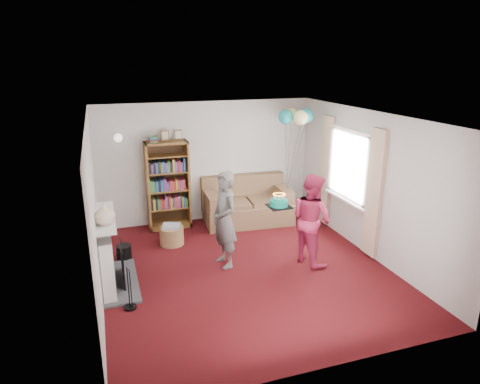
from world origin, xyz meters
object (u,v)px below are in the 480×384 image
object	(u,v)px
birthday_cake	(279,203)
sofa	(247,205)
bookcase	(168,185)
person_magenta	(311,219)
person_striped	(225,220)

from	to	relation	value
birthday_cake	sofa	bearing A→B (deg)	85.47
bookcase	person_magenta	distance (m)	3.10
bookcase	person_striped	bearing A→B (deg)	-73.43
person_striped	birthday_cake	size ratio (longest dim) A/B	4.57
bookcase	person_magenta	world-z (taller)	bookcase
person_striped	bookcase	bearing A→B (deg)	-174.51
sofa	person_magenta	xyz separation A→B (m)	(0.39, -2.13, 0.42)
bookcase	sofa	xyz separation A→B (m)	(1.61, -0.23, -0.52)
person_striped	birthday_cake	xyz separation A→B (m)	(0.85, -0.25, 0.28)
birthday_cake	person_magenta	bearing A→B (deg)	-9.14
bookcase	person_magenta	xyz separation A→B (m)	(2.00, -2.36, -0.10)
sofa	birthday_cake	size ratio (longest dim) A/B	5.08
sofa	birthday_cake	distance (m)	2.18
sofa	birthday_cake	bearing A→B (deg)	-90.44
bookcase	person_striped	size ratio (longest dim) A/B	1.23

